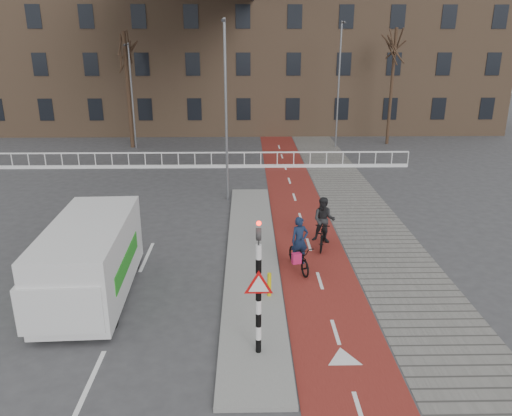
{
  "coord_description": "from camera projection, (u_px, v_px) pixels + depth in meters",
  "views": [
    {
      "loc": [
        -0.86,
        -12.57,
        7.51
      ],
      "look_at": [
        -0.52,
        5.0,
        1.5
      ],
      "focal_mm": 35.0,
      "sensor_mm": 36.0,
      "label": 1
    }
  ],
  "objects": [
    {
      "name": "cyclist_near",
      "position": [
        299.0,
        253.0,
        16.83
      ],
      "size": [
        1.07,
        1.9,
        1.88
      ],
      "rotation": [
        0.0,
        0.0,
        0.26
      ],
      "color": "black",
      "rests_on": "bike_lane"
    },
    {
      "name": "bollard",
      "position": [
        269.0,
        284.0,
        14.96
      ],
      "size": [
        0.12,
        0.12,
        0.74
      ],
      "primitive_type": "cylinder",
      "color": "#D3C20B",
      "rests_on": "curb_island"
    },
    {
      "name": "van",
      "position": [
        90.0,
        259.0,
        14.96
      ],
      "size": [
        2.4,
        5.51,
        2.33
      ],
      "rotation": [
        0.0,
        0.0,
        0.04
      ],
      "color": "silver",
      "rests_on": "ground"
    },
    {
      "name": "streetlight_near",
      "position": [
        226.0,
        114.0,
        23.03
      ],
      "size": [
        0.12,
        0.12,
        8.34
      ],
      "primitive_type": "cylinder",
      "color": "slate",
      "rests_on": "ground"
    },
    {
      "name": "tree_right",
      "position": [
        392.0,
        88.0,
        35.97
      ],
      "size": [
        0.22,
        0.22,
        8.2
      ],
      "primitive_type": "cylinder",
      "color": "#322116",
      "rests_on": "ground"
    },
    {
      "name": "streetlight_right",
      "position": [
        339.0,
        86.0,
        34.79
      ],
      "size": [
        0.12,
        0.12,
        8.59
      ],
      "primitive_type": "cylinder",
      "color": "slate",
      "rests_on": "ground"
    },
    {
      "name": "sidewalk",
      "position": [
        355.0,
        203.0,
        23.87
      ],
      "size": [
        3.0,
        60.0,
        0.01
      ],
      "primitive_type": "cube",
      "color": "slate",
      "rests_on": "ground"
    },
    {
      "name": "streetlight_left",
      "position": [
        132.0,
        97.0,
        34.73
      ],
      "size": [
        0.12,
        0.12,
        7.2
      ],
      "primitive_type": "cylinder",
      "color": "slate",
      "rests_on": "ground"
    },
    {
      "name": "townhouse_row",
      "position": [
        221.0,
        34.0,
        42.03
      ],
      "size": [
        46.0,
        10.0,
        15.9
      ],
      "color": "#7F6047",
      "rests_on": "ground"
    },
    {
      "name": "traffic_signal",
      "position": [
        259.0,
        284.0,
        11.77
      ],
      "size": [
        0.8,
        0.8,
        3.68
      ],
      "color": "black",
      "rests_on": "curb_island"
    },
    {
      "name": "ground",
      "position": [
        278.0,
        313.0,
        14.34
      ],
      "size": [
        120.0,
        120.0,
        0.0
      ],
      "primitive_type": "plane",
      "color": "#38383A",
      "rests_on": "ground"
    },
    {
      "name": "railing",
      "position": [
        178.0,
        163.0,
        30.23
      ],
      "size": [
        28.0,
        0.1,
        0.99
      ],
      "color": "silver",
      "rests_on": "ground"
    },
    {
      "name": "bike_lane",
      "position": [
        296.0,
        203.0,
        23.82
      ],
      "size": [
        2.5,
        60.0,
        0.01
      ],
      "primitive_type": "cube",
      "color": "maroon",
      "rests_on": "ground"
    },
    {
      "name": "cyclist_far",
      "position": [
        323.0,
        227.0,
        18.56
      ],
      "size": [
        0.97,
        1.9,
        1.97
      ],
      "rotation": [
        0.0,
        0.0,
        -0.25
      ],
      "color": "black",
      "rests_on": "bike_lane"
    },
    {
      "name": "tree_mid",
      "position": [
        128.0,
        91.0,
        34.82
      ],
      "size": [
        0.28,
        0.28,
        7.94
      ],
      "primitive_type": "cylinder",
      "color": "#322116",
      "rests_on": "ground"
    },
    {
      "name": "curb_island",
      "position": [
        252.0,
        254.0,
        18.09
      ],
      "size": [
        1.8,
        16.0,
        0.12
      ],
      "primitive_type": "cube",
      "color": "gray",
      "rests_on": "ground"
    }
  ]
}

